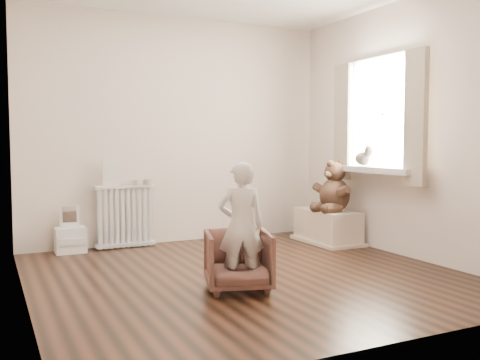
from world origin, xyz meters
name	(u,v)px	position (x,y,z in m)	size (l,w,h in m)	color
floor	(247,275)	(0.00, 0.00, 0.00)	(3.60, 3.60, 0.01)	black
back_wall	(178,130)	(0.00, 1.80, 1.30)	(3.60, 0.02, 2.60)	silver
front_wall	(391,117)	(0.00, -1.80, 1.30)	(3.60, 0.02, 2.60)	silver
left_wall	(21,122)	(-1.80, 0.00, 1.30)	(0.02, 3.60, 2.60)	silver
right_wall	(407,128)	(1.80, 0.00, 1.30)	(0.02, 3.60, 2.60)	silver
window	(384,115)	(1.76, 0.30, 1.45)	(0.03, 0.90, 1.10)	white
window_sill	(377,170)	(1.67, 0.30, 0.87)	(0.22, 1.10, 0.06)	silver
curtain_left	(416,118)	(1.65, -0.27, 1.39)	(0.06, 0.26, 1.30)	#C0AE92
curtain_right	(343,122)	(1.65, 0.87, 1.39)	(0.06, 0.26, 1.30)	#C0AE92
radiator	(125,212)	(-0.66, 1.68, 0.39)	(0.65, 0.12, 0.69)	silver
paper_doll	(111,172)	(-0.81, 1.68, 0.84)	(0.18, 0.02, 0.30)	beige
tin_a	(136,183)	(-0.53, 1.68, 0.71)	(0.09, 0.09, 0.05)	#A59E8C
tin_b	(148,182)	(-0.41, 1.68, 0.71)	(0.10, 0.10, 0.06)	#A59E8C
toy_vanity	(70,227)	(-1.25, 1.65, 0.28)	(0.31, 0.22, 0.49)	silver
armchair	(238,260)	(-0.27, -0.40, 0.23)	(0.50, 0.51, 0.47)	brown
child	(241,226)	(-0.27, -0.45, 0.51)	(0.36, 0.24, 0.99)	beige
toy_bench	(328,225)	(1.52, 0.96, 0.20)	(0.42, 0.80, 0.38)	beige
teddy_bear	(335,186)	(1.53, 0.84, 0.67)	(0.47, 0.36, 0.57)	#321E14
plush_cat	(364,157)	(1.66, 0.50, 1.00)	(0.17, 0.27, 0.23)	slate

